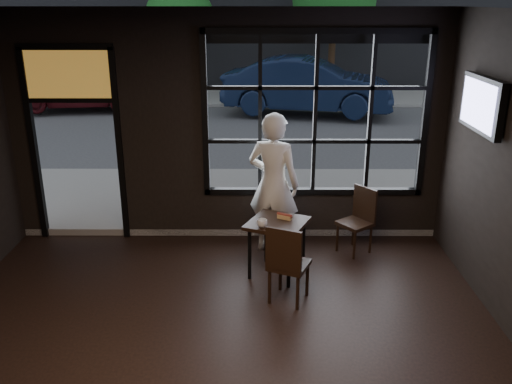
{
  "coord_description": "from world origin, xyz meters",
  "views": [
    {
      "loc": [
        0.42,
        -3.78,
        3.29
      ],
      "look_at": [
        0.4,
        2.2,
        1.15
      ],
      "focal_mm": 38.0,
      "sensor_mm": 36.0,
      "label": 1
    }
  ],
  "objects_px": {
    "cafe_table": "(277,248)",
    "chair_near": "(289,262)",
    "man": "(273,184)",
    "navy_car": "(308,85)"
  },
  "relations": [
    {
      "from": "cafe_table",
      "to": "chair_near",
      "type": "height_order",
      "value": "chair_near"
    },
    {
      "from": "chair_near",
      "to": "navy_car",
      "type": "relative_size",
      "value": 0.2
    },
    {
      "from": "cafe_table",
      "to": "navy_car",
      "type": "bearing_deg",
      "value": 106.84
    },
    {
      "from": "cafe_table",
      "to": "chair_near",
      "type": "relative_size",
      "value": 0.75
    },
    {
      "from": "chair_near",
      "to": "navy_car",
      "type": "distance_m",
      "value": 10.49
    },
    {
      "from": "navy_car",
      "to": "cafe_table",
      "type": "bearing_deg",
      "value": -176.12
    },
    {
      "from": "man",
      "to": "chair_near",
      "type": "bearing_deg",
      "value": 118.24
    },
    {
      "from": "cafe_table",
      "to": "man",
      "type": "xyz_separation_m",
      "value": [
        -0.03,
        0.69,
        0.61
      ]
    },
    {
      "from": "chair_near",
      "to": "man",
      "type": "distance_m",
      "value": 1.41
    },
    {
      "from": "chair_near",
      "to": "navy_car",
      "type": "xyz_separation_m",
      "value": [
        1.1,
        10.43,
        0.43
      ]
    }
  ]
}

